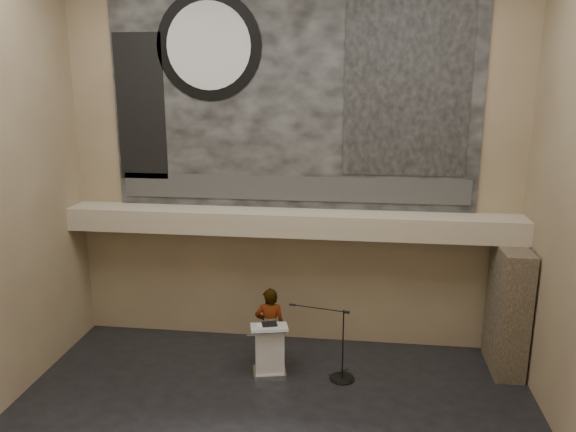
# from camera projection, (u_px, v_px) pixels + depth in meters

# --- Properties ---
(wall_back) EXTENTS (10.00, 0.02, 8.50)m
(wall_back) POSITION_uv_depth(u_px,v_px,m) (293.00, 161.00, 12.40)
(wall_back) COLOR #7F6850
(wall_back) RESTS_ON floor
(wall_front) EXTENTS (10.00, 0.02, 8.50)m
(wall_front) POSITION_uv_depth(u_px,v_px,m) (180.00, 305.00, 4.71)
(wall_front) COLOR #7F6850
(wall_front) RESTS_ON floor
(soffit) EXTENTS (10.00, 0.80, 0.50)m
(soffit) POSITION_uv_depth(u_px,v_px,m) (290.00, 223.00, 12.34)
(soffit) COLOR tan
(soffit) RESTS_ON wall_back
(sprinkler_left) EXTENTS (0.04, 0.04, 0.06)m
(sprinkler_left) POSITION_uv_depth(u_px,v_px,m) (219.00, 233.00, 12.55)
(sprinkler_left) COLOR #B2893D
(sprinkler_left) RESTS_ON soffit
(sprinkler_right) EXTENTS (0.04, 0.04, 0.06)m
(sprinkler_right) POSITION_uv_depth(u_px,v_px,m) (377.00, 238.00, 12.12)
(sprinkler_right) COLOR #B2893D
(sprinkler_right) RESTS_ON soffit
(banner) EXTENTS (8.00, 0.05, 5.00)m
(banner) POSITION_uv_depth(u_px,v_px,m) (293.00, 94.00, 12.01)
(banner) COLOR black
(banner) RESTS_ON wall_back
(banner_text_strip) EXTENTS (7.76, 0.02, 0.55)m
(banner_text_strip) POSITION_uv_depth(u_px,v_px,m) (292.00, 188.00, 12.48)
(banner_text_strip) COLOR #2E2E2E
(banner_text_strip) RESTS_ON banner
(banner_clock_rim) EXTENTS (2.30, 0.02, 2.30)m
(banner_clock_rim) POSITION_uv_depth(u_px,v_px,m) (209.00, 46.00, 11.95)
(banner_clock_rim) COLOR black
(banner_clock_rim) RESTS_ON banner
(banner_clock_face) EXTENTS (1.84, 0.02, 1.84)m
(banner_clock_face) POSITION_uv_depth(u_px,v_px,m) (208.00, 46.00, 11.93)
(banner_clock_face) COLOR silver
(banner_clock_face) RESTS_ON banner
(banner_building_print) EXTENTS (2.60, 0.02, 3.60)m
(banner_building_print) POSITION_uv_depth(u_px,v_px,m) (407.00, 90.00, 11.66)
(banner_building_print) COLOR black
(banner_building_print) RESTS_ON banner
(banner_brick_print) EXTENTS (1.10, 0.02, 3.20)m
(banner_brick_print) POSITION_uv_depth(u_px,v_px,m) (141.00, 107.00, 12.46)
(banner_brick_print) COLOR black
(banner_brick_print) RESTS_ON banner
(stone_pier) EXTENTS (0.60, 1.40, 2.70)m
(stone_pier) POSITION_uv_depth(u_px,v_px,m) (508.00, 309.00, 11.73)
(stone_pier) COLOR #3E3326
(stone_pier) RESTS_ON floor
(lectern) EXTENTS (0.85, 0.69, 1.14)m
(lectern) POSITION_uv_depth(u_px,v_px,m) (269.00, 350.00, 11.67)
(lectern) COLOR silver
(lectern) RESTS_ON floor
(binder) EXTENTS (0.36, 0.32, 0.04)m
(binder) POSITION_uv_depth(u_px,v_px,m) (269.00, 324.00, 11.56)
(binder) COLOR black
(binder) RESTS_ON lectern
(papers) EXTENTS (0.26, 0.30, 0.00)m
(papers) POSITION_uv_depth(u_px,v_px,m) (261.00, 326.00, 11.52)
(papers) COLOR silver
(papers) RESTS_ON lectern
(speaker_person) EXTENTS (0.67, 0.47, 1.76)m
(speaker_person) POSITION_uv_depth(u_px,v_px,m) (270.00, 327.00, 11.97)
(speaker_person) COLOR white
(speaker_person) RESTS_ON floor
(mic_stand) EXTENTS (1.38, 0.52, 1.54)m
(mic_stand) POSITION_uv_depth(u_px,v_px,m) (340.00, 369.00, 11.56)
(mic_stand) COLOR black
(mic_stand) RESTS_ON floor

